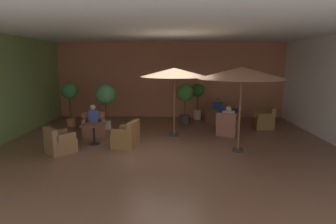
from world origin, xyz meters
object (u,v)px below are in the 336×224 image
at_px(patio_umbrella_tall_red, 174,73).
at_px(potted_tree_mid_right, 198,95).
at_px(armchair_front_left_south, 228,127).
at_px(potted_tree_mid_left, 69,95).
at_px(cafe_table_front_right, 94,129).
at_px(armchair_front_left_east, 217,115).
at_px(open_laptop, 234,112).
at_px(patio_umbrella_center_beige, 242,73).
at_px(iced_drink_cup, 232,111).
at_px(potted_tree_left_corner, 185,96).
at_px(cafe_table_front_left, 236,116).
at_px(patron_blue_shirt, 93,115).
at_px(armchair_front_right_north, 59,143).
at_px(armchair_front_right_east, 127,137).
at_px(armchair_front_right_south, 94,127).
at_px(patron_by_window, 218,107).
at_px(armchair_front_left_north, 264,120).
at_px(patron_with_friend, 228,116).
at_px(potted_tree_right_corner, 106,97).

height_order(patio_umbrella_tall_red, potted_tree_mid_right, patio_umbrella_tall_red).
xyz_separation_m(armchair_front_left_south, potted_tree_mid_left, (-6.39, 1.22, 1.01)).
distance_m(cafe_table_front_right, patio_umbrella_tall_red, 3.38).
xyz_separation_m(armchair_front_left_east, open_laptop, (0.49, -1.17, 0.39)).
xyz_separation_m(patio_umbrella_center_beige, iced_drink_cup, (0.40, 2.93, -1.64)).
height_order(patio_umbrella_center_beige, iced_drink_cup, patio_umbrella_center_beige).
xyz_separation_m(armchair_front_left_south, potted_tree_left_corner, (-1.54, 1.79, 0.91)).
bearing_deg(cafe_table_front_left, open_laptop, -122.18).
bearing_deg(armchair_front_left_south, iced_drink_cup, 70.99).
xyz_separation_m(cafe_table_front_left, potted_tree_mid_left, (-6.90, 0.17, 0.81)).
height_order(cafe_table_front_right, patron_blue_shirt, patron_blue_shirt).
bearing_deg(potted_tree_mid_right, patio_umbrella_tall_red, -110.11).
bearing_deg(patio_umbrella_center_beige, armchair_front_right_north, -177.50).
bearing_deg(patio_umbrella_center_beige, armchair_front_right_east, 174.60).
bearing_deg(patron_blue_shirt, armchair_front_left_east, 24.49).
distance_m(armchair_front_right_north, patron_blue_shirt, 2.03).
bearing_deg(armchair_front_right_south, patron_by_window, 23.63).
height_order(armchair_front_left_north, iced_drink_cup, armchair_front_left_north).
bearing_deg(armchair_front_right_south, armchair_front_right_north, -102.85).
distance_m(armchair_front_right_north, potted_tree_left_corner, 5.60).
height_order(cafe_table_front_left, potted_tree_mid_right, potted_tree_mid_right).
bearing_deg(armchair_front_left_east, iced_drink_cup, -65.61).
bearing_deg(patio_umbrella_tall_red, patron_by_window, 48.68).
height_order(armchair_front_right_south, patron_by_window, patron_by_window).
relative_size(armchair_front_right_east, potted_tree_left_corner, 0.50).
relative_size(cafe_table_front_right, patio_umbrella_center_beige, 0.28).
xyz_separation_m(potted_tree_mid_right, patron_blue_shirt, (-4.09, -2.99, -0.37)).
relative_size(potted_tree_left_corner, open_laptop, 5.11).
xyz_separation_m(cafe_table_front_right, potted_tree_mid_left, (-1.73, 2.47, 0.81)).
bearing_deg(armchair_front_left_south, armchair_front_right_north, -158.93).
distance_m(patio_umbrella_tall_red, open_laptop, 3.09).
relative_size(armchair_front_left_south, potted_tree_left_corner, 0.54).
distance_m(cafe_table_front_left, armchair_front_right_north, 6.75).
relative_size(patron_blue_shirt, patron_with_friend, 1.05).
bearing_deg(armchair_front_left_north, patio_umbrella_center_beige, -120.38).
bearing_deg(open_laptop, armchair_front_left_north, 7.79).
bearing_deg(cafe_table_front_right, iced_drink_cup, 24.80).
bearing_deg(iced_drink_cup, open_laptop, -76.02).
bearing_deg(armchair_front_right_south, cafe_table_front_left, 12.17).
relative_size(patron_by_window, open_laptop, 1.87).
xyz_separation_m(armchair_front_left_east, potted_tree_right_corner, (-4.67, -1.27, 0.99)).
distance_m(potted_tree_left_corner, iced_drink_cup, 2.10).
xyz_separation_m(armchair_front_left_south, armchair_front_right_north, (-5.45, -2.10, -0.01)).
relative_size(armchair_front_left_east, armchair_front_left_south, 1.13).
height_order(armchair_front_left_east, potted_tree_mid_right, potted_tree_mid_right).
distance_m(cafe_table_front_right, potted_tree_right_corner, 2.20).
relative_size(cafe_table_front_left, potted_tree_mid_left, 0.42).
relative_size(armchair_front_left_north, potted_tree_left_corner, 0.51).
relative_size(patio_umbrella_center_beige, potted_tree_mid_left, 1.40).
height_order(armchair_front_left_north, cafe_table_front_right, armchair_front_left_north).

